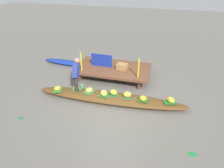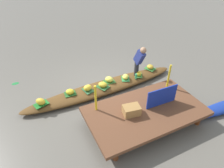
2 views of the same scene
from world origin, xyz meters
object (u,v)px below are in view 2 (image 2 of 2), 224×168
Objects in this scene: vendor_boat at (104,87)px; banana_bunch_1 at (150,67)px; vendor_person at (139,59)px; banana_bunch_3 at (126,77)px; banana_bunch_5 at (41,102)px; banana_bunch_4 at (103,85)px; market_banner at (162,97)px; banana_bunch_0 at (88,88)px; banana_bunch_2 at (70,92)px; banana_bunch_6 at (138,73)px; water_bottle at (136,76)px; banana_bunch_7 at (109,79)px; produce_crate at (132,110)px.

vendor_boat is 2.02m from banana_bunch_1.
banana_bunch_3 is at bearing -7.35° from vendor_person.
vendor_person is at bearing 172.65° from banana_bunch_3.
vendor_person is at bearing -179.39° from banana_bunch_5.
banana_bunch_1 is at bearing -172.27° from banana_bunch_4.
banana_bunch_0 is at bearing -48.09° from market_banner.
market_banner is (-0.09, 1.84, 0.40)m from banana_bunch_3.
banana_bunch_1 is 0.93× the size of banana_bunch_4.
banana_bunch_2 is 1.08× the size of banana_bunch_6.
vendor_person is at bearing 174.98° from vendor_boat.
market_banner reaches higher than banana_bunch_2.
banana_bunch_1 is at bearing -174.55° from banana_bunch_0.
banana_bunch_5 is 1.55× the size of water_bottle.
banana_bunch_7 is (0.60, -0.08, 0.02)m from banana_bunch_3.
banana_bunch_3 is 0.93× the size of banana_bunch_5.
banana_bunch_7 is 0.96m from water_bottle.
produce_crate is (-1.16, 1.81, 0.24)m from banana_bunch_2.
banana_bunch_7 reaches higher than banana_bunch_3.
water_bottle is at bearing 22.28° from banana_bunch_1.
banana_bunch_6 is at bearing 18.00° from banana_bunch_1.
vendor_boat is at bearing -7.61° from water_bottle.
banana_bunch_5 is (2.09, 0.10, 0.22)m from vendor_boat.
banana_bunch_2 is at bearing -4.08° from water_bottle.
banana_bunch_1 is 2.34m from market_banner.
water_bottle is at bearing 176.85° from banana_bunch_0.
banana_bunch_1 is at bearing -170.62° from banana_bunch_3.
banana_bunch_1 is 4.10m from banana_bunch_5.
produce_crate is (1.18, 1.65, 0.23)m from water_bottle.
vendor_boat is at bearing -90.57° from produce_crate.
banana_bunch_0 is 0.23× the size of vendor_person.
vendor_boat is at bearing -62.14° from market_banner.
banana_bunch_7 is at bearing -5.17° from banana_bunch_6.
produce_crate is at bearing -1.01° from market_banner.
banana_bunch_3 is (-0.82, 0.00, 0.20)m from vendor_boat.
banana_bunch_4 is at bearing 1.17° from vendor_person.
banana_bunch_3 is 1.89m from market_banner.
banana_bunch_5 is at bearing 1.29° from banana_bunch_6.
produce_crate is (-2.07, 1.70, 0.22)m from banana_bunch_5.
vendor_boat is at bearing -2.88° from vendor_person.
banana_bunch_7 is (1.12, -0.10, 0.01)m from banana_bunch_6.
banana_bunch_0 reaches higher than banana_bunch_6.
banana_bunch_2 is 0.27× the size of market_banner.
banana_bunch_7 reaches higher than water_bottle.
vendor_person is (-1.29, 0.06, 0.81)m from vendor_boat.
banana_bunch_0 is 1.95m from banana_bunch_6.
banana_bunch_1 is 1.05× the size of banana_bunch_2.
banana_bunch_4 is at bearing -58.59° from market_banner.
banana_bunch_6 is 0.60m from vendor_person.
banana_bunch_0 is 1.09× the size of banana_bunch_2.
banana_bunch_2 is 0.91× the size of banana_bunch_7.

